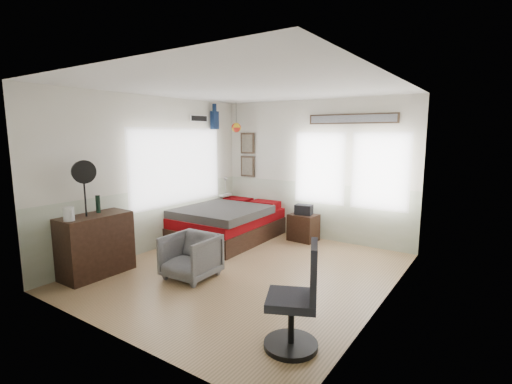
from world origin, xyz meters
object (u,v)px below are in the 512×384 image
Objects in this scene: task_chair at (298,306)px; nightstand at (303,227)px; dresser at (96,245)px; bed at (228,223)px; armchair at (191,256)px.

nightstand is at bearing 91.10° from task_chair.
bed is at bearing 80.14° from dresser.
dresser is at bearing -113.72° from nightstand.
armchair is 1.36× the size of nightstand.
task_chair is at bearing -20.93° from armchair.
bed is 3.04× the size of armchair.
nightstand is 0.49× the size of task_chair.
armchair is (1.23, 0.69, -0.13)m from dresser.
bed is 2.57m from dresser.
bed is 1.48m from nightstand.
bed is 4.12× the size of nightstand.
dresser is 3.71m from nightstand.
nightstand is (0.48, 2.60, -0.06)m from armchair.
task_chair reaches higher than armchair.
task_chair reaches higher than bed.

